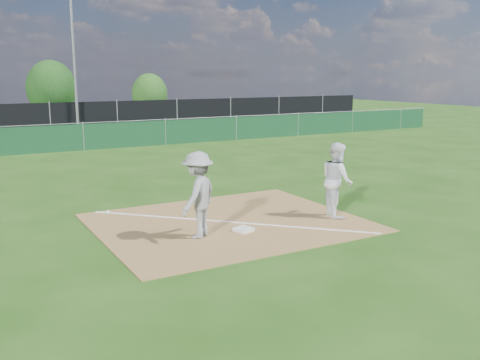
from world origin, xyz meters
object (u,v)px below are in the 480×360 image
(car_mid, at_px, (51,116))
(tree_right, at_px, (150,94))
(first_base, at_px, (244,229))
(runner, at_px, (337,180))
(tree_mid, at_px, (51,88))
(light_pole, at_px, (74,64))
(car_right, at_px, (89,115))
(play_at_first, at_px, (198,195))

(car_mid, distance_m, tree_right, 11.00)
(first_base, distance_m, runner, 2.80)
(first_base, relative_size, runner, 0.20)
(runner, distance_m, tree_mid, 34.53)
(light_pole, height_order, car_right, light_pole)
(runner, bearing_deg, tree_right, 7.12)
(play_at_first, xyz_separation_m, car_right, (4.65, 27.92, -0.30))
(tree_mid, bearing_deg, car_right, -79.11)
(car_mid, distance_m, tree_mid, 7.92)
(light_pole, height_order, tree_mid, light_pole)
(light_pole, distance_m, runner, 22.70)
(play_at_first, distance_m, runner, 3.71)
(car_right, relative_size, tree_right, 1.24)
(light_pole, xyz_separation_m, runner, (1.11, -22.46, -3.09))
(first_base, relative_size, play_at_first, 0.14)
(first_base, bearing_deg, tree_right, 73.28)
(first_base, distance_m, car_right, 28.27)
(play_at_first, xyz_separation_m, runner, (3.71, -0.05, -0.03))
(car_mid, bearing_deg, play_at_first, 156.20)
(runner, bearing_deg, play_at_first, 108.75)
(tree_right, bearing_deg, light_pole, -128.47)
(runner, distance_m, car_mid, 26.96)
(light_pole, xyz_separation_m, car_right, (2.05, 5.51, -3.36))
(car_right, bearing_deg, car_mid, 115.23)
(light_pole, xyz_separation_m, first_base, (-1.56, -22.52, -3.94))
(light_pole, bearing_deg, car_mid, 99.27)
(car_right, height_order, tree_mid, tree_mid)
(car_mid, bearing_deg, light_pole, 169.48)
(tree_right, bearing_deg, tree_mid, 168.75)
(runner, xyz_separation_m, car_right, (0.94, 27.97, -0.27))
(tree_mid, relative_size, tree_right, 1.29)
(car_mid, distance_m, car_right, 2.98)
(runner, xyz_separation_m, tree_mid, (-0.32, 34.50, 1.42))
(car_right, distance_m, tree_mid, 6.86)
(tree_mid, bearing_deg, play_at_first, -95.63)
(runner, relative_size, tree_right, 0.52)
(car_mid, xyz_separation_m, car_right, (2.78, 1.07, -0.09))
(light_pole, xyz_separation_m, play_at_first, (-2.60, -22.41, -3.06))
(first_base, relative_size, car_right, 0.08)
(runner, relative_size, car_right, 0.42)
(first_base, xyz_separation_m, car_right, (3.61, 28.03, 0.58))
(tree_mid, bearing_deg, tree_right, -11.25)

